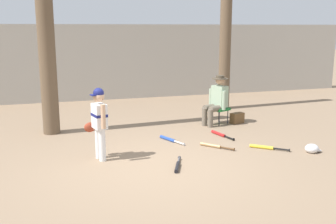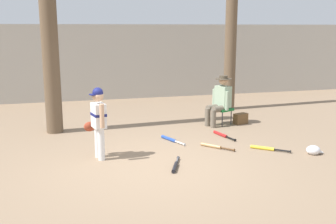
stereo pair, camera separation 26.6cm
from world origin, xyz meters
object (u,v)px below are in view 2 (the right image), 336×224
at_px(folding_stool, 223,110).
at_px(bat_red_barrel, 222,135).
at_px(tree_behind_spectator, 231,29).
at_px(bat_yellow_trainer, 265,148).
at_px(bat_wood_tan, 214,146).
at_px(young_ballplayer, 98,119).
at_px(batting_helmet_white, 313,150).
at_px(handbag_beside_stool, 241,119).
at_px(seated_spectator, 220,99).
at_px(bat_blue_youth, 170,139).
at_px(bat_black_composite, 175,166).
at_px(tree_near_player, 48,14).

distance_m(folding_stool, bat_red_barrel, 1.16).
distance_m(tree_behind_spectator, bat_yellow_trainer, 4.57).
bearing_deg(bat_wood_tan, young_ballplayer, -178.21).
xyz_separation_m(folding_stool, batting_helmet_white, (0.75, -2.63, -0.29)).
bearing_deg(tree_behind_spectator, handbag_beside_stool, -104.23).
distance_m(seated_spectator, bat_blue_youth, 1.95).
xyz_separation_m(bat_yellow_trainer, bat_red_barrel, (-0.44, 1.14, 0.00)).
bearing_deg(bat_wood_tan, bat_blue_youth, 135.16).
xyz_separation_m(bat_black_composite, batting_helmet_white, (2.71, 0.05, 0.04)).
xyz_separation_m(bat_blue_youth, batting_helmet_white, (2.36, -1.55, 0.04)).
xyz_separation_m(tree_behind_spectator, bat_red_barrel, (-1.34, -2.73, -2.25)).
height_order(handbag_beside_stool, batting_helmet_white, handbag_beside_stool).
distance_m(seated_spectator, bat_yellow_trainer, 2.21).
bearing_deg(bat_red_barrel, young_ballplayer, -163.30).
relative_size(bat_blue_youth, bat_black_composite, 1.06).
distance_m(tree_behind_spectator, handbag_beside_stool, 2.83).
xyz_separation_m(tree_near_player, seated_spectator, (3.87, -0.33, -1.97)).
bearing_deg(bat_black_composite, seated_spectator, 54.68).
xyz_separation_m(tree_behind_spectator, bat_black_composite, (-2.87, -4.39, -2.25)).
relative_size(young_ballplayer, bat_wood_tan, 2.17).
bearing_deg(seated_spectator, batting_helmet_white, -72.07).
bearing_deg(folding_stool, bat_black_composite, -126.24).
bearing_deg(bat_yellow_trainer, bat_black_composite, -165.28).
xyz_separation_m(tree_behind_spectator, handbag_beside_stool, (-0.45, -1.78, -2.15)).
distance_m(tree_near_player, seated_spectator, 4.36).
xyz_separation_m(tree_near_player, bat_red_barrel, (3.53, -1.32, -2.58)).
bearing_deg(bat_wood_tan, bat_black_composite, -139.03).
bearing_deg(seated_spectator, bat_yellow_trainer, -87.39).
relative_size(bat_red_barrel, bat_black_composite, 1.11).
distance_m(young_ballplayer, bat_red_barrel, 2.94).
xyz_separation_m(bat_red_barrel, bat_black_composite, (-1.54, -1.66, -0.00)).
bearing_deg(tree_near_player, tree_behind_spectator, 16.13).
relative_size(tree_near_player, bat_blue_youth, 7.91).
bearing_deg(batting_helmet_white, folding_stool, 105.86).
height_order(young_ballplayer, bat_wood_tan, young_ballplayer).
distance_m(bat_wood_tan, bat_blue_youth, 0.98).
bearing_deg(batting_helmet_white, bat_blue_youth, 146.79).
relative_size(young_ballplayer, handbag_beside_stool, 3.84).
distance_m(seated_spectator, bat_black_composite, 3.30).
bearing_deg(young_ballplayer, seated_spectator, 30.47).
bearing_deg(handbag_beside_stool, bat_yellow_trainer, -102.15).
height_order(tree_behind_spectator, seated_spectator, tree_behind_spectator).
xyz_separation_m(young_ballplayer, bat_wood_tan, (2.24, 0.07, -0.71)).
distance_m(bat_wood_tan, bat_red_barrel, 0.90).
bearing_deg(bat_black_composite, tree_near_player, 123.83).
relative_size(folding_stool, bat_red_barrel, 0.68).
bearing_deg(bat_black_composite, bat_red_barrel, 47.20).
bearing_deg(bat_yellow_trainer, batting_helmet_white, -32.05).
bearing_deg(bat_blue_youth, bat_black_composite, -102.32).
bearing_deg(bat_red_barrel, batting_helmet_white, -53.72).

